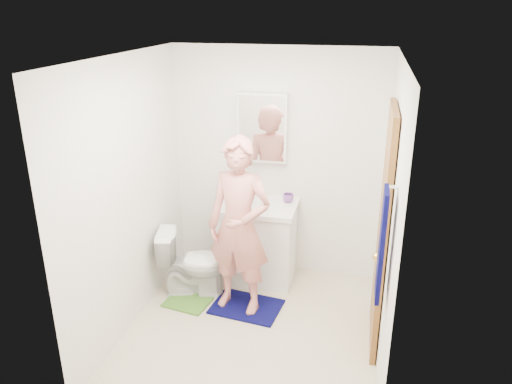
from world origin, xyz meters
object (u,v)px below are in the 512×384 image
vanity_cabinet (258,244)px  toilet (194,263)px  toothbrush_cup (288,198)px  man (239,227)px  medicine_cabinet (263,127)px  soap_dispenser (238,196)px  towel (382,245)px

vanity_cabinet → toilet: size_ratio=1.15×
toothbrush_cup → man: 0.80m
medicine_cabinet → toilet: bearing=-129.7°
vanity_cabinet → soap_dispenser: soap_dispenser is taller
vanity_cabinet → toothbrush_cup: (0.29, 0.13, 0.49)m
man → soap_dispenser: bearing=116.0°
toilet → soap_dispenser: size_ratio=3.55×
toilet → towel: bearing=-133.0°
towel → toothbrush_cup: 1.88m
toilet → man: size_ratio=0.41×
vanity_cabinet → soap_dispenser: (-0.18, -0.07, 0.55)m
medicine_cabinet → towel: bearing=-55.4°
toilet → toothbrush_cup: 1.16m
toilet → soap_dispenser: soap_dispenser is taller
toothbrush_cup → towel: bearing=-61.2°
towel → toothbrush_cup: towel is taller
soap_dispenser → medicine_cabinet: bearing=58.3°
vanity_cabinet → towel: size_ratio=1.00×
medicine_cabinet → toothbrush_cup: medicine_cabinet is taller
medicine_cabinet → man: size_ratio=0.42×
vanity_cabinet → towel: 2.08m
toothbrush_cup → toilet: bearing=-145.9°
vanity_cabinet → man: size_ratio=0.48×
vanity_cabinet → man: 0.76m
towel → soap_dispenser: 1.99m
medicine_cabinet → vanity_cabinet: bearing=-90.0°
man → vanity_cabinet: bearing=96.8°
soap_dispenser → toothbrush_cup: (0.48, 0.20, -0.05)m
towel → toilet: size_ratio=1.15×
towel → toothbrush_cup: size_ratio=7.13×
toilet → man: man is taller
towel → toilet: (-1.74, 1.04, -0.90)m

